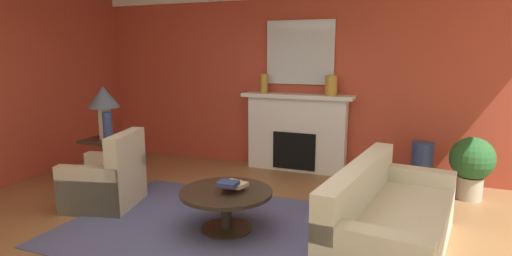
% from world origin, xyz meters
% --- Properties ---
extents(ground_plane, '(9.29, 9.29, 0.00)m').
position_xyz_m(ground_plane, '(0.00, 0.00, 0.00)').
color(ground_plane, olive).
extents(wall_fireplace, '(7.74, 0.12, 2.90)m').
position_xyz_m(wall_fireplace, '(0.00, 2.94, 1.45)').
color(wall_fireplace, '#B7422D').
rests_on(wall_fireplace, ground_plane).
extents(area_rug, '(3.53, 2.35, 0.01)m').
position_xyz_m(area_rug, '(0.04, 0.21, 0.01)').
color(area_rug, '#4C517A').
rests_on(area_rug, ground_plane).
extents(fireplace, '(1.80, 0.35, 1.26)m').
position_xyz_m(fireplace, '(0.08, 2.73, 0.59)').
color(fireplace, white).
rests_on(fireplace, ground_plane).
extents(mantel_mirror, '(1.11, 0.04, 1.01)m').
position_xyz_m(mantel_mirror, '(0.08, 2.85, 1.91)').
color(mantel_mirror, silver).
extents(sofa, '(1.17, 2.20, 0.85)m').
position_xyz_m(sofa, '(1.71, 0.33, 0.30)').
color(sofa, beige).
rests_on(sofa, ground_plane).
extents(armchair_near_window, '(0.97, 0.97, 0.95)m').
position_xyz_m(armchair_near_window, '(-1.68, 0.31, 0.31)').
color(armchair_near_window, '#C1B293').
rests_on(armchair_near_window, ground_plane).
extents(coffee_table, '(1.00, 1.00, 0.45)m').
position_xyz_m(coffee_table, '(0.04, 0.21, 0.34)').
color(coffee_table, '#2D2319').
rests_on(coffee_table, ground_plane).
extents(side_table, '(0.56, 0.56, 0.70)m').
position_xyz_m(side_table, '(-2.21, 0.94, 0.40)').
color(side_table, '#2D2319').
rests_on(side_table, ground_plane).
extents(table_lamp, '(0.44, 0.44, 0.75)m').
position_xyz_m(table_lamp, '(-2.21, 0.94, 1.22)').
color(table_lamp, beige).
rests_on(table_lamp, side_table).
extents(vase_mantel_left, '(0.12, 0.12, 0.31)m').
position_xyz_m(vase_mantel_left, '(-0.47, 2.68, 1.41)').
color(vase_mantel_left, '#B7892D').
rests_on(vase_mantel_left, fireplace).
extents(vase_mantel_right, '(0.18, 0.18, 0.31)m').
position_xyz_m(vase_mantel_right, '(0.63, 2.68, 1.41)').
color(vase_mantel_right, '#B7892D').
rests_on(vase_mantel_right, fireplace).
extents(vase_on_side_table, '(0.13, 0.13, 0.41)m').
position_xyz_m(vase_on_side_table, '(-2.06, 0.82, 0.90)').
color(vase_on_side_table, navy).
rests_on(vase_on_side_table, side_table).
extents(vase_tall_corner, '(0.30, 0.30, 0.69)m').
position_xyz_m(vase_tall_corner, '(1.99, 2.43, 0.34)').
color(vase_tall_corner, navy).
rests_on(vase_tall_corner, ground_plane).
extents(book_red_cover, '(0.27, 0.23, 0.05)m').
position_xyz_m(book_red_cover, '(0.07, 0.34, 0.47)').
color(book_red_cover, maroon).
rests_on(book_red_cover, coffee_table).
extents(book_art_folio, '(0.29, 0.24, 0.04)m').
position_xyz_m(book_art_folio, '(0.12, 0.26, 0.52)').
color(book_art_folio, tan).
rests_on(book_art_folio, coffee_table).
extents(book_small_novel, '(0.21, 0.18, 0.04)m').
position_xyz_m(book_small_novel, '(0.10, 0.13, 0.56)').
color(book_small_novel, navy).
rests_on(book_small_novel, coffee_table).
extents(potted_plant, '(0.56, 0.56, 0.83)m').
position_xyz_m(potted_plant, '(2.59, 2.28, 0.49)').
color(potted_plant, '#BCB29E').
rests_on(potted_plant, ground_plane).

